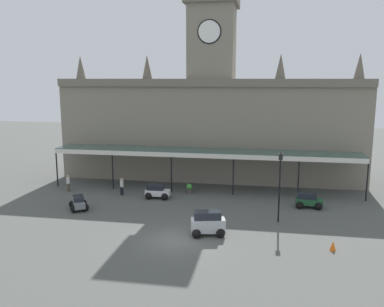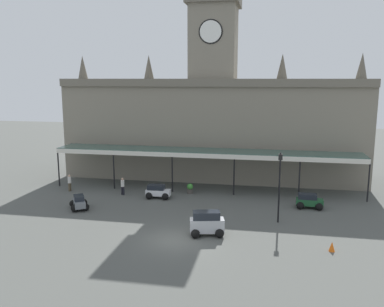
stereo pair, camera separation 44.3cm
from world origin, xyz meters
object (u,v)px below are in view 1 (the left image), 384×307
Objects in this scene: traffic_cone at (333,246)px; car_grey_sedan at (79,204)px; pedestrian_beside_cars at (122,186)px; planter_near_kerb at (189,188)px; car_silver_van at (208,224)px; victorian_lamppost at (280,180)px; car_white_estate at (157,192)px; car_green_estate at (308,201)px; pedestrian_near_entrance at (68,182)px.

car_grey_sedan is at bearing 165.81° from traffic_cone.
pedestrian_beside_cars is 6.47m from planter_near_kerb.
car_silver_van is 8.43m from traffic_cone.
victorian_lamppost is 8.66× the size of traffic_cone.
car_white_estate is 1.36× the size of pedestrian_beside_cars.
car_grey_sedan is 10.61m from planter_near_kerb.
car_white_estate is (-5.85, 8.19, -0.24)m from car_silver_van.
traffic_cone is at bearing -44.99° from planter_near_kerb.
car_white_estate is 12.11m from victorian_lamppost.
car_white_estate and car_green_estate have the same top height.
car_silver_van reaches higher than car_green_estate.
victorian_lamppost reaches higher than car_silver_van.
car_white_estate is 3.41m from planter_near_kerb.
pedestrian_near_entrance reaches higher than car_green_estate.
victorian_lamppost is (14.47, -4.95, 2.47)m from pedestrian_beside_cars.
victorian_lamppost is at bearing -14.66° from pedestrian_near_entrance.
pedestrian_beside_cars reaches higher than traffic_cone.
car_silver_van is 1.53× the size of pedestrian_near_entrance.
car_silver_van is 17.51m from pedestrian_near_entrance.
victorian_lamppost is 11.01m from planter_near_kerb.
car_white_estate is 17.01m from traffic_cone.
pedestrian_near_entrance is (-22.76, 1.21, 0.34)m from car_green_estate.
pedestrian_near_entrance reaches higher than planter_near_kerb.
car_white_estate reaches higher than car_grey_sedan.
pedestrian_near_entrance is at bearing 124.36° from car_grey_sedan.
victorian_lamppost is at bearing -22.56° from car_white_estate.
car_white_estate is at bearing 37.10° from car_grey_sedan.
pedestrian_beside_cars is 1.00× the size of pedestrian_near_entrance.
traffic_cone is 0.66× the size of planter_near_kerb.
victorian_lamppost is at bearing -18.87° from pedestrian_beside_cars.
planter_near_kerb is (-8.25, 6.69, -2.89)m from victorian_lamppost.
planter_near_kerb is (-3.22, 10.36, -0.32)m from car_silver_van.
pedestrian_near_entrance is at bearing 175.43° from car_white_estate.
pedestrian_beside_cars is 1.74× the size of planter_near_kerb.
traffic_cone is at bearing -55.75° from victorian_lamppost.
victorian_lamppost is (5.03, 3.67, 2.57)m from car_silver_van.
car_grey_sedan is 3.54× the size of traffic_cone.
pedestrian_near_entrance is 0.30× the size of victorian_lamppost.
car_green_estate is 8.93m from traffic_cone.
car_green_estate is 1.36× the size of pedestrian_near_entrance.
car_silver_van is at bearing -54.45° from car_white_estate.
pedestrian_near_entrance reaches higher than car_white_estate.
car_white_estate is at bearing 178.00° from car_green_estate.
car_white_estate is 3.56× the size of traffic_cone.
car_green_estate is 1.01× the size of car_grey_sedan.
traffic_cone is at bearing -14.19° from car_grey_sedan.
car_green_estate is 3.58× the size of traffic_cone.
car_silver_van is at bearing -143.87° from victorian_lamppost.
car_grey_sedan is 6.17m from pedestrian_near_entrance.
pedestrian_beside_cars is at bearing 137.62° from car_silver_van.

